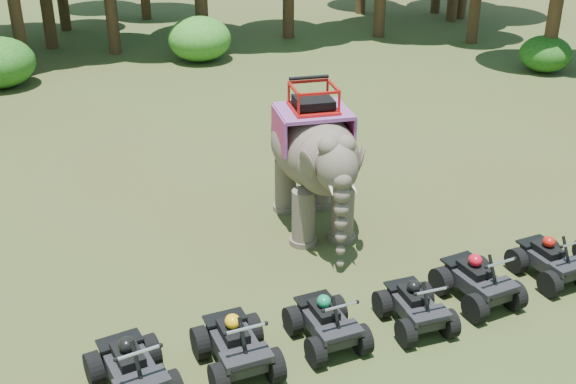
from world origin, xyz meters
The scene contains 8 objects.
ground centered at (0.00, 0.00, 0.00)m, with size 110.00×110.00×0.00m, color #47381E.
elephant centered at (1.39, 2.89, 1.84)m, with size 1.93×4.38×3.68m, color brown, non-canonical shape.
atv_0 centered at (-4.10, -1.56, 0.66)m, with size 1.29×1.77×1.31m, color black, non-canonical shape.
atv_1 centered at (-2.22, -1.62, 0.65)m, with size 1.28×1.75×1.30m, color black, non-canonical shape.
atv_2 centered at (-0.39, -1.60, 0.60)m, with size 1.19×1.63×1.20m, color black, non-canonical shape.
atv_3 centered at (1.46, -1.79, 0.59)m, with size 1.15×1.58×1.17m, color black, non-canonical shape.
atv_4 centered at (3.12, -1.55, 0.63)m, with size 1.25×1.71×1.27m, color black, non-canonical shape.
atv_5 centered at (5.11, -1.47, 0.60)m, with size 1.18×1.61×1.20m, color black, non-canonical shape.
Camera 1 is at (-5.48, -11.66, 8.67)m, focal length 45.00 mm.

